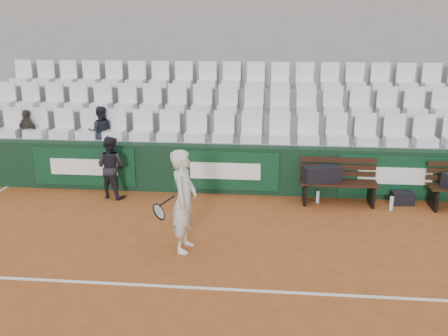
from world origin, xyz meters
TOP-DOWN VIEW (x-y plane):
  - ground at (0.00, 0.00)m, footprint 80.00×80.00m
  - court_baseline at (0.00, 0.00)m, footprint 18.00×0.06m
  - back_barrier at (0.07, 3.99)m, footprint 18.00×0.34m
  - grandstand_tier_front at (0.00, 4.62)m, footprint 18.00×0.95m
  - grandstand_tier_mid at (0.00, 5.58)m, footprint 18.00×0.95m
  - grandstand_tier_back at (0.00, 6.53)m, footprint 18.00×0.95m
  - grandstand_rear_wall at (0.00, 7.15)m, footprint 18.00×0.30m
  - seat_row_front at (0.00, 4.45)m, footprint 11.90×0.44m
  - seat_row_mid at (0.00, 5.40)m, footprint 11.90×0.44m
  - seat_row_back at (0.00, 6.35)m, footprint 11.90×0.44m
  - bench_left at (2.07, 3.52)m, footprint 1.50×0.56m
  - sports_bag_left at (1.73, 3.50)m, footprint 0.79×0.52m
  - sports_bag_ground at (3.34, 3.61)m, footprint 0.44×0.29m
  - water_bottle_near at (1.68, 3.52)m, footprint 0.07×0.07m
  - water_bottle_far at (3.05, 3.25)m, footprint 0.08×0.08m
  - tennis_player at (-0.59, 1.17)m, footprint 0.72×0.63m
  - ball_kid at (-2.49, 3.45)m, footprint 0.75×0.66m
  - spectator_b at (-4.71, 4.50)m, footprint 0.66×0.48m
  - spectator_c at (-3.02, 4.50)m, footprint 0.65×0.55m

SIDE VIEW (x-z plane):
  - ground at x=0.00m, z-range 0.00..0.00m
  - court_baseline at x=0.00m, z-range 0.00..0.01m
  - water_bottle_near at x=1.68m, z-range 0.00..0.25m
  - sports_bag_ground at x=3.34m, z-range 0.00..0.26m
  - water_bottle_far at x=3.05m, z-range 0.00..0.27m
  - bench_left at x=2.07m, z-range 0.00..0.45m
  - grandstand_tier_front at x=0.00m, z-range 0.00..1.00m
  - back_barrier at x=0.07m, z-range 0.00..1.00m
  - sports_bag_left at x=1.73m, z-range 0.45..0.76m
  - ball_kid at x=-2.49m, z-range 0.00..1.28m
  - grandstand_tier_mid at x=0.00m, z-range 0.00..1.45m
  - tennis_player at x=-0.59m, z-range 0.00..1.63m
  - grandstand_tier_back at x=0.00m, z-range 0.00..1.90m
  - seat_row_front at x=0.00m, z-range 1.00..1.63m
  - spectator_b at x=-4.71m, z-range 1.00..2.05m
  - spectator_c at x=-3.02m, z-range 1.00..2.15m
  - seat_row_mid at x=0.00m, z-range 1.45..2.08m
  - grandstand_rear_wall at x=0.00m, z-range 0.00..4.40m
  - seat_row_back at x=0.00m, z-range 1.90..2.53m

